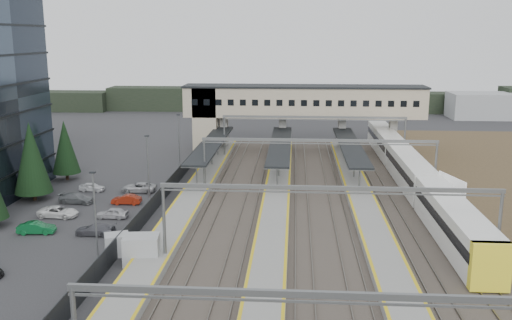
# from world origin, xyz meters

# --- Properties ---
(ground) EXTENTS (220.00, 220.00, 0.00)m
(ground) POSITION_xyz_m (0.00, 0.00, 0.00)
(ground) COLOR #2B2B2D
(ground) RESTS_ON ground
(car_park) EXTENTS (10.49, 44.54, 1.25)m
(car_park) POSITION_xyz_m (-13.73, -6.19, 0.59)
(car_park) COLOR #BABAC0
(car_park) RESTS_ON ground
(lampposts) EXTENTS (0.50, 53.25, 8.07)m
(lampposts) POSITION_xyz_m (-8.00, 1.25, 4.34)
(lampposts) COLOR slate
(lampposts) RESTS_ON ground
(fence) EXTENTS (0.08, 90.00, 2.00)m
(fence) POSITION_xyz_m (-6.50, 5.00, 1.00)
(fence) COLOR #26282B
(fence) RESTS_ON ground
(relay_cabin_near) EXTENTS (3.26, 2.56, 2.51)m
(relay_cabin_near) POSITION_xyz_m (-4.00, -8.24, 1.26)
(relay_cabin_near) COLOR #9A9D9F
(relay_cabin_near) RESTS_ON ground
(relay_cabin_far) EXTENTS (2.63, 2.43, 1.95)m
(relay_cabin_far) POSITION_xyz_m (-6.73, -6.45, 0.97)
(relay_cabin_far) COLOR #9A9D9F
(relay_cabin_far) RESTS_ON ground
(rail_corridor) EXTENTS (34.00, 90.00, 0.92)m
(rail_corridor) POSITION_xyz_m (9.34, 5.00, 0.29)
(rail_corridor) COLOR #352E28
(rail_corridor) RESTS_ON ground
(canopies) EXTENTS (23.10, 30.00, 3.28)m
(canopies) POSITION_xyz_m (7.00, 27.00, 3.92)
(canopies) COLOR black
(canopies) RESTS_ON ground
(footbridge) EXTENTS (40.40, 6.40, 11.20)m
(footbridge) POSITION_xyz_m (7.70, 42.00, 7.93)
(footbridge) COLOR tan
(footbridge) RESTS_ON ground
(gantries) EXTENTS (28.40, 62.28, 7.17)m
(gantries) POSITION_xyz_m (12.00, 3.00, 6.00)
(gantries) COLOR slate
(gantries) RESTS_ON ground
(train) EXTENTS (3.04, 63.57, 3.83)m
(train) POSITION_xyz_m (24.00, 18.85, 2.18)
(train) COLOR white
(train) RESTS_ON ground
(billboard) EXTENTS (1.59, 5.30, 4.54)m
(billboard) POSITION_xyz_m (26.04, 6.82, 3.01)
(billboard) COLOR slate
(billboard) RESTS_ON ground
(treeline_far) EXTENTS (170.00, 19.00, 7.00)m
(treeline_far) POSITION_xyz_m (23.81, 92.28, 2.95)
(treeline_far) COLOR black
(treeline_far) RESTS_ON ground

